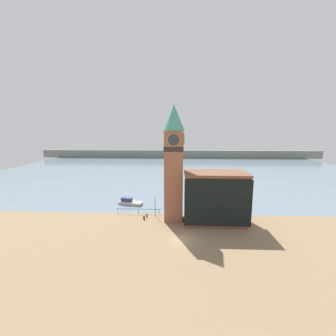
% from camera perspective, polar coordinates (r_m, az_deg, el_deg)
% --- Properties ---
extents(ground_plane, '(160.00, 160.00, 0.00)m').
position_cam_1_polar(ground_plane, '(38.56, 3.43, -17.69)').
color(ground_plane, '#846B4C').
extents(water, '(160.00, 120.00, 0.00)m').
position_cam_1_polar(water, '(107.15, 2.93, -0.00)').
color(water, slate).
rests_on(water, ground_plane).
extents(far_shoreline, '(180.00, 3.00, 5.00)m').
position_cam_1_polar(far_shoreline, '(146.47, 2.87, 3.53)').
color(far_shoreline, gray).
rests_on(far_shoreline, water).
extents(pier_railing, '(9.52, 0.08, 1.09)m').
position_cam_1_polar(pier_railing, '(49.12, -7.53, -10.43)').
color(pier_railing, '#333338').
rests_on(pier_railing, ground_plane).
extents(clock_tower, '(4.12, 4.12, 22.43)m').
position_cam_1_polar(clock_tower, '(43.43, 1.46, 1.95)').
color(clock_tower, '#935B42').
rests_on(clock_tower, ground_plane).
extents(pier_building, '(11.97, 6.98, 9.82)m').
position_cam_1_polar(pier_building, '(44.46, 11.86, -7.29)').
color(pier_building, brown).
rests_on(pier_building, ground_plane).
extents(boat_near, '(6.02, 3.27, 1.61)m').
position_cam_1_polar(boat_near, '(55.52, -9.77, -8.52)').
color(boat_near, '#B7B2A8').
rests_on(boat_near, water).
extents(mooring_bollard_near, '(0.28, 0.28, 0.74)m').
position_cam_1_polar(mooring_bollard_near, '(47.46, -5.41, -11.81)').
color(mooring_bollard_near, black).
rests_on(mooring_bollard_near, ground_plane).
extents(mooring_bollard_far, '(0.36, 0.36, 0.79)m').
position_cam_1_polar(mooring_bollard_far, '(46.25, -6.10, -12.38)').
color(mooring_bollard_far, black).
rests_on(mooring_bollard_far, ground_plane).
extents(lamp_post, '(0.32, 0.32, 4.26)m').
position_cam_1_polar(lamp_post, '(47.03, -3.30, -8.70)').
color(lamp_post, '#2D2D33').
rests_on(lamp_post, ground_plane).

